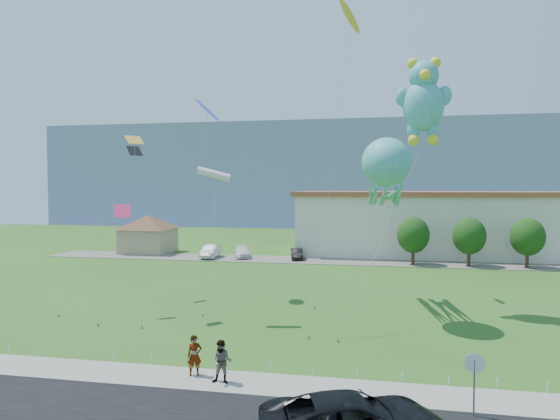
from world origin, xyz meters
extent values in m
plane|color=#2A5518|center=(0.00, 0.00, 0.00)|extent=(160.00, 160.00, 0.00)
cube|color=gray|center=(0.00, -2.75, 0.05)|extent=(80.00, 2.50, 0.10)
cube|color=#59544C|center=(0.00, 35.00, 0.03)|extent=(70.00, 6.00, 0.06)
cube|color=gray|center=(0.00, 120.00, 12.50)|extent=(160.00, 50.00, 25.00)
cube|color=tan|center=(-24.00, 38.00, 1.60)|extent=(6.00, 6.00, 3.20)
pyramid|color=brown|center=(-24.00, 38.00, 4.10)|extent=(9.20, 9.20, 1.80)
cube|color=beige|center=(26.00, 44.00, 3.80)|extent=(60.00, 14.00, 7.60)
cube|color=brown|center=(26.00, 44.00, 7.90)|extent=(61.00, 15.00, 0.60)
cylinder|color=slate|center=(9.50, -4.20, 1.10)|extent=(0.07, 0.07, 2.20)
cylinder|color=red|center=(9.50, -4.20, 2.10)|extent=(0.76, 0.04, 0.76)
cylinder|color=white|center=(9.50, -4.22, 2.10)|extent=(0.80, 0.02, 0.80)
cylinder|color=white|center=(-13.00, -1.30, 0.25)|extent=(0.05, 0.05, 0.50)
cylinder|color=white|center=(-11.00, -1.30, 0.25)|extent=(0.05, 0.05, 0.50)
cylinder|color=white|center=(-9.00, -1.30, 0.25)|extent=(0.05, 0.05, 0.50)
cylinder|color=white|center=(-7.00, -1.30, 0.25)|extent=(0.05, 0.05, 0.50)
cylinder|color=white|center=(-5.00, -1.30, 0.25)|extent=(0.05, 0.05, 0.50)
cylinder|color=white|center=(-3.00, -1.30, 0.25)|extent=(0.05, 0.05, 0.50)
cylinder|color=white|center=(-1.00, -1.30, 0.25)|extent=(0.05, 0.05, 0.50)
cylinder|color=white|center=(1.00, -1.30, 0.25)|extent=(0.05, 0.05, 0.50)
cylinder|color=white|center=(3.00, -1.30, 0.25)|extent=(0.05, 0.05, 0.50)
cylinder|color=white|center=(5.00, -1.30, 0.25)|extent=(0.05, 0.05, 0.50)
cylinder|color=white|center=(7.00, -1.30, 0.25)|extent=(0.05, 0.05, 0.50)
cylinder|color=white|center=(9.00, -1.30, 0.25)|extent=(0.05, 0.05, 0.50)
cylinder|color=white|center=(11.00, -1.30, 0.25)|extent=(0.05, 0.05, 0.50)
cylinder|color=white|center=(13.00, -1.30, 0.25)|extent=(0.05, 0.05, 0.50)
cylinder|color=#3F2B19|center=(10.00, 34.00, 1.10)|extent=(0.36, 0.36, 2.20)
ellipsoid|color=#14380F|center=(10.00, 34.00, 3.40)|extent=(3.60, 3.60, 4.14)
cylinder|color=#3F2B19|center=(16.00, 34.00, 1.10)|extent=(0.36, 0.36, 2.20)
ellipsoid|color=#14380F|center=(16.00, 34.00, 3.40)|extent=(3.60, 3.60, 4.14)
cylinder|color=#3F2B19|center=(22.00, 34.00, 1.10)|extent=(0.36, 0.36, 2.20)
ellipsoid|color=#14380F|center=(22.00, 34.00, 3.40)|extent=(3.60, 3.60, 4.14)
imported|color=gray|center=(-2.35, -2.40, 1.02)|extent=(0.80, 0.72, 1.85)
imported|color=gray|center=(-0.84, -3.03, 1.05)|extent=(0.94, 0.73, 1.90)
imported|color=silver|center=(-14.17, 34.69, 0.84)|extent=(1.96, 4.86, 1.57)
imported|color=white|center=(-10.43, 35.79, 0.74)|extent=(3.22, 5.04, 1.36)
imported|color=black|center=(-3.54, 35.56, 0.71)|extent=(2.14, 4.12, 1.29)
ellipsoid|color=teal|center=(6.44, 9.14, 10.37)|extent=(3.18, 4.13, 3.18)
sphere|color=white|center=(5.87, 7.89, 10.71)|extent=(0.50, 0.50, 0.50)
sphere|color=white|center=(7.01, 7.89, 10.71)|extent=(0.50, 0.50, 0.50)
cylinder|color=slate|center=(2.04, 4.38, 0.08)|extent=(0.10, 0.10, 0.16)
cylinder|color=gray|center=(4.24, 6.26, 4.86)|extent=(4.44, 3.79, 9.42)
ellipsoid|color=teal|center=(9.05, 13.08, 14.53)|extent=(2.88, 2.44, 3.59)
sphere|color=teal|center=(9.05, 13.08, 16.64)|extent=(2.10, 2.10, 2.10)
sphere|color=yellow|center=(8.28, 13.08, 17.52)|extent=(0.77, 0.77, 0.77)
sphere|color=yellow|center=(9.83, 13.08, 17.52)|extent=(0.77, 0.77, 0.77)
sphere|color=yellow|center=(9.05, 12.19, 16.52)|extent=(0.77, 0.77, 0.77)
ellipsoid|color=teal|center=(7.61, 13.08, 15.20)|extent=(1.00, 0.71, 1.39)
ellipsoid|color=teal|center=(10.49, 13.08, 15.20)|extent=(1.00, 0.71, 1.39)
ellipsoid|color=teal|center=(8.39, 13.08, 12.87)|extent=(0.88, 0.77, 1.44)
ellipsoid|color=teal|center=(9.71, 13.08, 12.87)|extent=(0.88, 0.77, 1.44)
sphere|color=yellow|center=(8.39, 12.85, 12.10)|extent=(0.77, 0.77, 0.77)
sphere|color=yellow|center=(9.71, 12.85, 12.10)|extent=(0.77, 0.77, 0.77)
cylinder|color=slate|center=(3.76, 4.06, 0.08)|extent=(0.10, 0.10, 0.16)
cylinder|color=gray|center=(6.40, 8.57, 6.02)|extent=(5.32, 9.04, 11.74)
cube|color=#E63367|center=(-11.41, 7.88, 7.12)|extent=(1.29, 1.29, 0.86)
cylinder|color=slate|center=(-11.32, 4.45, 0.08)|extent=(0.10, 0.10, 0.16)
cylinder|color=gray|center=(-11.37, 6.17, 3.54)|extent=(0.11, 3.45, 6.77)
cube|color=gold|center=(-10.36, 7.69, 11.97)|extent=(1.29, 1.29, 0.86)
cylinder|color=slate|center=(-8.35, 4.44, 0.08)|extent=(0.10, 0.10, 0.16)
cylinder|color=gray|center=(-9.36, 6.07, 5.96)|extent=(2.04, 3.28, 11.62)
cone|color=blue|center=(-7.66, 15.05, 15.04)|extent=(1.80, 1.33, 1.33)
cylinder|color=slate|center=(-5.67, 8.04, 0.08)|extent=(0.10, 0.10, 0.16)
cylinder|color=gray|center=(-6.67, 11.55, 7.50)|extent=(2.02, 7.04, 14.69)
cube|color=black|center=(-13.28, 13.43, 11.69)|extent=(1.29, 1.29, 0.86)
cylinder|color=slate|center=(-15.21, 6.06, 0.08)|extent=(0.10, 0.10, 0.16)
cylinder|color=gray|center=(-14.25, 9.75, 5.82)|extent=(1.96, 7.40, 11.34)
cylinder|color=silver|center=(-4.68, 7.56, 9.62)|extent=(0.50, 2.25, 0.87)
cylinder|color=slate|center=(-2.35, 1.76, 0.08)|extent=(0.10, 0.10, 0.16)
cylinder|color=gray|center=(-3.51, 4.66, 4.79)|extent=(2.36, 5.83, 9.27)
cone|color=gold|center=(3.52, 19.07, 23.17)|extent=(1.80, 1.33, 1.33)
cylinder|color=slate|center=(1.52, 11.52, 0.08)|extent=(0.10, 0.10, 0.16)
cylinder|color=gray|center=(2.52, 15.29, 11.57)|extent=(2.03, 7.57, 22.82)
camera|label=1|loc=(5.75, -23.84, 8.75)|focal=32.00mm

